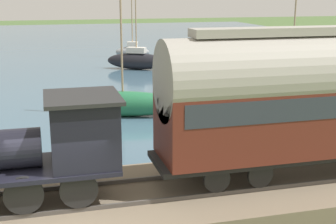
% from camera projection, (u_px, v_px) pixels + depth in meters
% --- Properties ---
extents(harbor_water, '(80.00, 80.00, 0.01)m').
position_uv_depth(harbor_water, '(45.00, 48.00, 52.81)').
color(harbor_water, '#426075').
rests_on(harbor_water, ground).
extents(rail_embankment, '(4.56, 56.00, 0.65)m').
position_uv_depth(rail_embankment, '(59.00, 210.00, 12.88)').
color(rail_embankment, '#756651').
rests_on(rail_embankment, ground).
extents(steam_locomotive, '(2.19, 5.55, 3.28)m').
position_uv_depth(steam_locomotive, '(41.00, 143.00, 12.30)').
color(steam_locomotive, black).
rests_on(steam_locomotive, rail_embankment).
extents(passenger_coach, '(2.34, 10.53, 4.47)m').
position_uv_depth(passenger_coach, '(324.00, 94.00, 14.15)').
color(passenger_coach, black).
rests_on(passenger_coach, rail_embankment).
extents(sailboat_black, '(3.45, 4.96, 5.60)m').
position_uv_depth(sailboat_black, '(137.00, 60.00, 37.87)').
color(sailboat_black, black).
rests_on(sailboat_black, harbor_water).
extents(sailboat_green, '(3.01, 6.20, 8.54)m').
position_uv_depth(sailboat_green, '(123.00, 103.00, 23.49)').
color(sailboat_green, '#236B42').
rests_on(sailboat_green, harbor_water).
extents(sailboat_gray, '(2.19, 3.46, 8.56)m').
position_uv_depth(sailboat_gray, '(133.00, 51.00, 44.58)').
color(sailboat_gray, gray).
rests_on(sailboat_gray, harbor_water).
extents(sailboat_white, '(2.97, 6.38, 9.00)m').
position_uv_depth(sailboat_white, '(291.00, 82.00, 29.54)').
color(sailboat_white, white).
rests_on(sailboat_white, harbor_water).
extents(rowboat_mid_harbor, '(1.71, 3.01, 0.37)m').
position_uv_depth(rowboat_mid_harbor, '(263.00, 121.00, 22.08)').
color(rowboat_mid_harbor, beige).
rests_on(rowboat_mid_harbor, harbor_water).
extents(rowboat_off_pier, '(1.55, 2.42, 0.54)m').
position_uv_depth(rowboat_off_pier, '(241.00, 143.00, 18.55)').
color(rowboat_off_pier, beige).
rests_on(rowboat_off_pier, harbor_water).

